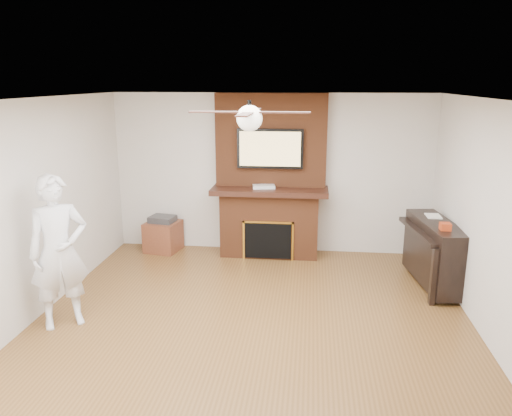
# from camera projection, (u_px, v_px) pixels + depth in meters

# --- Properties ---
(room_shell) EXTENTS (5.36, 5.86, 2.86)m
(room_shell) POSITION_uv_depth(u_px,v_px,m) (250.00, 222.00, 5.22)
(room_shell) COLOR brown
(room_shell) RESTS_ON ground
(fireplace) EXTENTS (1.78, 0.64, 2.50)m
(fireplace) POSITION_uv_depth(u_px,v_px,m) (270.00, 192.00, 7.73)
(fireplace) COLOR brown
(fireplace) RESTS_ON ground
(tv) EXTENTS (1.00, 0.08, 0.60)m
(tv) POSITION_uv_depth(u_px,v_px,m) (270.00, 149.00, 7.52)
(tv) COLOR black
(tv) RESTS_ON fireplace
(ceiling_fan) EXTENTS (1.21, 1.21, 0.31)m
(ceiling_fan) POSITION_uv_depth(u_px,v_px,m) (249.00, 117.00, 4.95)
(ceiling_fan) COLOR black
(ceiling_fan) RESTS_ON room_shell
(person) EXTENTS (0.76, 0.71, 1.73)m
(person) POSITION_uv_depth(u_px,v_px,m) (59.00, 252.00, 5.46)
(person) COLOR silver
(person) RESTS_ON ground
(side_table) EXTENTS (0.58, 0.58, 0.58)m
(side_table) POSITION_uv_depth(u_px,v_px,m) (163.00, 235.00, 8.04)
(side_table) COLOR brown
(side_table) RESTS_ON ground
(piano) EXTENTS (0.68, 1.40, 0.98)m
(piano) POSITION_uv_depth(u_px,v_px,m) (434.00, 252.00, 6.62)
(piano) COLOR black
(piano) RESTS_ON ground
(cable_box) EXTENTS (0.36, 0.25, 0.05)m
(cable_box) POSITION_uv_depth(u_px,v_px,m) (264.00, 187.00, 7.62)
(cable_box) COLOR silver
(cable_box) RESTS_ON fireplace
(candle_orange) EXTENTS (0.07, 0.07, 0.13)m
(candle_orange) POSITION_uv_depth(u_px,v_px,m) (256.00, 252.00, 7.82)
(candle_orange) COLOR orange
(candle_orange) RESTS_ON ground
(candle_green) EXTENTS (0.08, 0.08, 0.08)m
(candle_green) POSITION_uv_depth(u_px,v_px,m) (266.00, 255.00, 7.77)
(candle_green) COLOR #307931
(candle_green) RESTS_ON ground
(candle_cream) EXTENTS (0.08, 0.08, 0.11)m
(candle_cream) POSITION_uv_depth(u_px,v_px,m) (270.00, 254.00, 7.76)
(candle_cream) COLOR beige
(candle_cream) RESTS_ON ground
(candle_blue) EXTENTS (0.06, 0.06, 0.08)m
(candle_blue) POSITION_uv_depth(u_px,v_px,m) (276.00, 256.00, 7.73)
(candle_blue) COLOR navy
(candle_blue) RESTS_ON ground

